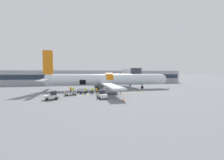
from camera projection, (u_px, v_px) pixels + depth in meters
name	position (u px, v px, depth m)	size (l,w,h in m)	color
ground_plane	(108.00, 94.00, 34.98)	(500.00, 500.00, 0.00)	slate
apron_marking_line	(110.00, 94.00, 34.56)	(23.24, 2.21, 0.01)	yellow
terminal_strip	(95.00, 77.00, 67.74)	(86.98, 10.24, 6.28)	#9EA3AD
jet_bridge_stub	(131.00, 73.00, 51.93)	(3.45, 12.77, 6.90)	#4C4C51
airplane	(107.00, 80.00, 42.80)	(40.22, 34.82, 11.63)	silver
baggage_tug_lead	(52.00, 96.00, 27.18)	(2.82, 2.35, 1.67)	silver
baggage_tug_mid	(102.00, 95.00, 28.81)	(2.18, 3.40, 1.66)	white
baggage_cart_loading	(83.00, 91.00, 36.56)	(3.74, 2.50, 1.00)	silver
baggage_cart_queued	(71.00, 93.00, 32.39)	(3.69, 2.50, 1.08)	#999BA0
ground_crew_loader_a	(71.00, 89.00, 36.21)	(0.60, 0.45, 1.72)	black
ground_crew_loader_b	(73.00, 90.00, 35.00)	(0.46, 0.60, 1.72)	black
ground_crew_driver	(97.00, 90.00, 34.76)	(0.50, 0.50, 1.56)	#2D2D33
ground_crew_supervisor	(93.00, 90.00, 34.25)	(0.55, 0.55, 1.72)	#1E2338
ground_crew_helper	(86.00, 90.00, 34.44)	(0.52, 0.52, 1.64)	#1E2338
suitcase_on_tarmac_upright	(91.00, 92.00, 35.52)	(0.47, 0.32, 0.73)	#1E2347
suitcase_on_tarmac_spare	(81.00, 93.00, 34.18)	(0.59, 0.43, 0.64)	#1E2347
safety_cone_nose	(168.00, 88.00, 45.70)	(0.49, 0.49, 0.59)	black
safety_cone_engine_left	(123.00, 100.00, 25.26)	(0.55, 0.55, 0.77)	black
safety_cone_wingtip	(120.00, 93.00, 34.38)	(0.43, 0.43, 0.65)	black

